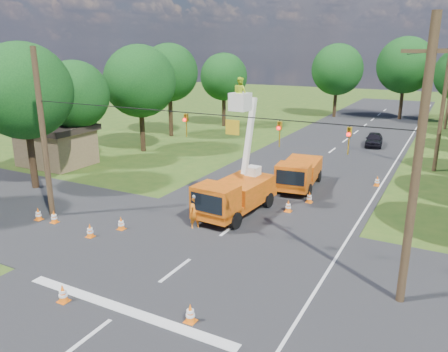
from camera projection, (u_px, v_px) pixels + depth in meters
The scene contains 30 objects.
ground at pixel (316, 163), 35.02m from camera, with size 140.00×140.00×0.00m, color #2D5018.
road_main at pixel (316, 163), 35.02m from camera, with size 12.00×100.00×0.06m, color black.
road_cross at pixel (200, 252), 19.78m from camera, with size 56.00×10.00×0.07m, color black.
stop_bar at pixel (124, 310), 15.38m from camera, with size 9.00×0.45×0.02m, color silver.
edge_line at pixel (389, 172), 32.49m from camera, with size 0.12×90.00×0.02m, color silver.
bucket_truck at pixel (235, 188), 23.79m from camera, with size 2.69×6.00×7.46m.
second_truck at pixel (299, 173), 28.46m from camera, with size 2.68×5.68×2.05m.
ground_worker at pixel (195, 213), 22.17m from camera, with size 0.62×0.41×1.71m, color orange.
distant_car at pixel (374, 139), 40.99m from camera, with size 1.49×3.71×1.26m, color black.
traffic_cone_0 at pixel (63, 294), 15.78m from camera, with size 0.38×0.38×0.71m.
traffic_cone_1 at pixel (190, 313), 14.61m from camera, with size 0.38×0.38×0.71m.
traffic_cone_2 at pixel (288, 206), 24.52m from camera, with size 0.38×0.38×0.71m.
traffic_cone_3 at pixel (309, 197), 25.96m from camera, with size 0.38×0.38×0.71m.
traffic_cone_4 at pixel (121, 223), 22.10m from camera, with size 0.38×0.38×0.71m.
traffic_cone_5 at pixel (54, 217), 22.95m from camera, with size 0.38×0.38×0.71m.
traffic_cone_6 at pixel (38, 214), 23.33m from camera, with size 0.38×0.38×0.71m.
traffic_cone_7 at pixel (377, 181), 29.10m from camera, with size 0.38×0.38×0.71m.
traffic_cone_8 at pixel (90, 231), 21.21m from camera, with size 0.38×0.38×0.71m.
pole_right_near at pixel (417, 166), 14.50m from camera, with size 1.80×0.30×10.00m.
pole_right_mid at pixel (443, 103), 31.44m from camera, with size 1.80×0.30×10.00m.
pole_left at pixel (43, 135), 22.80m from camera, with size 0.30×0.30×9.00m.
signal_span at pixel (247, 128), 17.11m from camera, with size 18.00×0.29×1.07m.
shed at pixel (56, 144), 34.22m from camera, with size 5.50×4.50×3.15m.
tree_left_b at pixel (24, 91), 27.09m from camera, with size 6.00×6.00×9.32m.
tree_left_c at pixel (75, 95), 33.31m from camera, with size 5.20×5.20×8.06m.
tree_left_d at pixel (140, 81), 37.52m from camera, with size 6.20×6.20×9.24m.
tree_left_e at pixel (169, 73), 44.16m from camera, with size 5.80×5.80×9.41m.
tree_left_f at pixel (224, 77), 50.26m from camera, with size 5.40×5.40×8.40m.
tree_far_a at pixel (337, 70), 56.70m from camera, with size 6.60×6.60×9.50m.
tree_far_b at pixel (405, 65), 54.60m from camera, with size 7.00×7.00×10.32m.
Camera 1 is at (9.42, -13.38, 8.89)m, focal length 35.00 mm.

